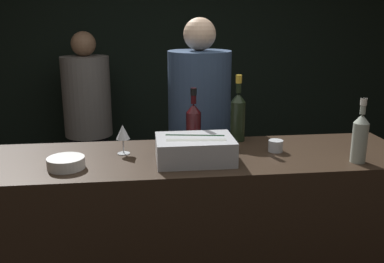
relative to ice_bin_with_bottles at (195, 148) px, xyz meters
The scene contains 11 objects.
wall_back_chalkboard 2.26m from the ice_bin_with_bottles, 89.98° to the left, with size 6.40×0.06×2.80m.
bar_counter 0.61m from the ice_bin_with_bottles, 89.42° to the left, with size 2.29×0.63×1.08m.
ice_bin_with_bottles is the anchor object (origin of this frame).
bowl_white 0.62m from the ice_bin_with_bottles, behind, with size 0.18×0.18×0.05m.
wine_glass 0.39m from the ice_bin_with_bottles, 155.88° to the left, with size 0.07×0.07×0.16m.
candle_votive 0.46m from the ice_bin_with_bottles, 13.25° to the left, with size 0.08×0.08×0.06m.
white_wine_bottle 0.81m from the ice_bin_with_bottles, ahead, with size 0.07×0.07×0.32m.
champagne_bottle 0.45m from the ice_bin_with_bottles, 48.95° to the left, with size 0.09×0.09×0.38m.
red_wine_bottle_black_foil 0.28m from the ice_bin_with_bottles, 84.20° to the left, with size 0.08×0.08×0.32m.
person_in_hoodie 0.80m from the ice_bin_with_bottles, 80.58° to the left, with size 0.42×0.42×1.77m.
person_blond_tee 1.92m from the ice_bin_with_bottles, 112.45° to the left, with size 0.41×0.41×1.65m.
Camera 1 is at (-0.25, -1.77, 1.78)m, focal length 40.00 mm.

